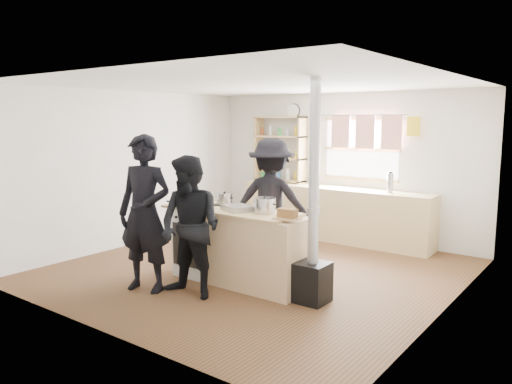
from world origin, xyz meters
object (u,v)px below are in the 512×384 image
skillet_greens (185,204)px  stockpot_stove (225,199)px  flue_heater (313,245)px  person_near_right (190,227)px  stockpot_counter (265,205)px  bread_board (287,215)px  roast_tray (237,208)px  thermos (390,183)px  person_near_left (145,213)px  person_far (271,202)px  cooking_island (239,247)px

skillet_greens → stockpot_stove: size_ratio=1.64×
flue_heater → person_near_right: flue_heater is taller
stockpot_stove → stockpot_counter: (0.78, -0.17, 0.02)m
flue_heater → person_near_right: size_ratio=1.52×
skillet_greens → bread_board: 1.56m
stockpot_stove → person_near_right: size_ratio=0.13×
roast_tray → skillet_greens: bearing=-169.7°
thermos → person_near_left: size_ratio=0.17×
thermos → person_near_left: person_near_left is taller
stockpot_counter → person_near_right: person_near_right is taller
roast_tray → person_near_left: 1.12m
person_near_right → skillet_greens: bearing=134.3°
person_far → person_near_right: bearing=69.8°
thermos → cooking_island: bearing=-106.9°
thermos → person_near_right: (-0.98, -3.49, -0.23)m
skillet_greens → person_far: person_far is taller
person_near_left → flue_heater: bearing=8.9°
thermos → roast_tray: size_ratio=0.71×
thermos → stockpot_counter: size_ratio=1.14×
bread_board → person_near_right: person_near_right is taller
flue_heater → person_near_left: flue_heater is taller
bread_board → skillet_greens: bearing=-177.8°
person_near_right → stockpot_counter: bearing=52.1°
stockpot_stove → roast_tray: bearing=-31.0°
cooking_island → stockpot_stove: stockpot_stove is taller
person_near_right → bread_board: bearing=28.5°
cooking_island → stockpot_counter: size_ratio=7.16×
stockpot_counter → skillet_greens: bearing=-169.2°
thermos → stockpot_stove: 2.85m
roast_tray → bread_board: bearing=-5.8°
person_near_right → flue_heater: bearing=24.5°
stockpot_counter → person_far: 1.00m
cooking_island → flue_heater: flue_heater is taller
cooking_island → person_near_left: (-0.74, -0.87, 0.47)m
stockpot_counter → person_near_left: bearing=-140.2°
person_near_right → roast_tray: bearing=74.2°
flue_heater → skillet_greens: bearing=-175.8°
bread_board → person_near_left: (-1.53, -0.76, -0.04)m
thermos → stockpot_stove: size_ratio=1.48×
thermos → bread_board: thermos is taller
stockpot_counter → thermos: bearing=80.0°
thermos → person_near_right: bearing=-105.7°
person_near_right → person_near_left: bearing=-170.6°
bread_board → roast_tray: bearing=174.2°
cooking_island → flue_heater: size_ratio=0.79×
roast_tray → person_far: size_ratio=0.25×
person_far → person_near_left: bearing=51.1°
bread_board → person_near_right: 1.12m
stockpot_counter → bread_board: stockpot_counter is taller
thermos → person_far: person_far is taller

